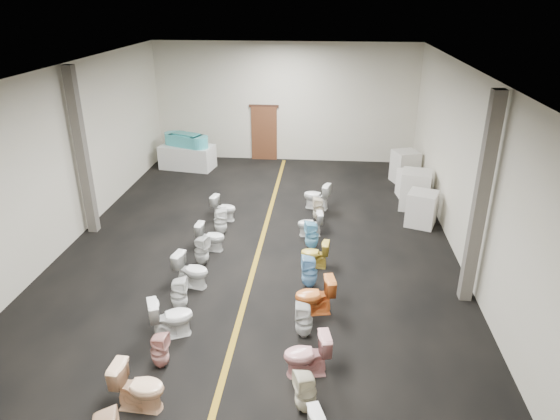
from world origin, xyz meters
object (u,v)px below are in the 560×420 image
at_px(display_table, 188,157).
at_px(bathtub, 186,141).
at_px(toilet_left_6, 192,270).
at_px(toilet_left_10, 224,208).
at_px(toilet_right_2, 306,392).
at_px(appliance_crate_a, 422,209).
at_px(toilet_left_5, 179,294).
at_px(toilet_right_3, 307,355).
at_px(toilet_right_6, 309,272).
at_px(toilet_left_9, 221,221).
at_px(appliance_crate_d, 405,167).
at_px(toilet_left_7, 202,251).
at_px(toilet_right_10, 318,209).
at_px(toilet_right_4, 304,320).
at_px(appliance_crate_b, 415,190).
at_px(appliance_crate_c, 411,184).
at_px(toilet_left_3, 160,351).
at_px(toilet_right_5, 315,296).
at_px(toilet_right_8, 312,235).
at_px(toilet_right_9, 310,224).
at_px(toilet_left_8, 211,237).
at_px(toilet_left_4, 171,317).
at_px(toilet_right_7, 315,254).
at_px(toilet_right_11, 317,196).
at_px(toilet_left_2, 139,387).

distance_m(display_table, bathtub, 0.63).
distance_m(toilet_left_6, toilet_left_10, 3.63).
bearing_deg(toilet_right_2, appliance_crate_a, 136.44).
xyz_separation_m(toilet_left_5, toilet_right_3, (2.72, -1.67, 0.03)).
bearing_deg(toilet_right_6, toilet_left_9, -142.06).
xyz_separation_m(appliance_crate_d, toilet_left_7, (-5.68, -6.39, -0.18)).
bearing_deg(toilet_right_10, bathtub, -136.75).
bearing_deg(bathtub, toilet_right_2, -42.90).
relative_size(toilet_right_2, toilet_right_6, 0.97).
bearing_deg(toilet_right_4, appliance_crate_a, 147.46).
relative_size(toilet_right_4, toilet_right_6, 0.94).
bearing_deg(toilet_left_9, appliance_crate_b, -82.45).
distance_m(appliance_crate_c, toilet_left_3, 10.24).
distance_m(toilet_right_5, toilet_right_8, 2.83).
relative_size(toilet_left_9, toilet_right_2, 1.01).
bearing_deg(appliance_crate_c, toilet_right_5, -113.26).
bearing_deg(toilet_right_9, toilet_left_9, -93.55).
bearing_deg(appliance_crate_c, toilet_right_3, -109.15).
bearing_deg(appliance_crate_d, toilet_right_5, -109.53).
relative_size(appliance_crate_c, toilet_left_8, 1.19).
bearing_deg(toilet_left_4, appliance_crate_a, -69.48).
bearing_deg(appliance_crate_d, toilet_left_7, -131.60).
bearing_deg(toilet_left_10, toilet_right_4, -141.35).
distance_m(appliance_crate_c, toilet_left_5, 8.94).
relative_size(toilet_left_4, toilet_left_8, 1.14).
relative_size(display_table, toilet_left_7, 2.58).
relative_size(toilet_left_7, toilet_left_10, 1.04).
distance_m(toilet_right_6, toilet_right_7, 0.94).
relative_size(bathtub, toilet_right_4, 2.38).
bearing_deg(toilet_right_11, display_table, -108.75).
bearing_deg(toilet_left_5, toilet_left_7, -5.24).
relative_size(bathtub, toilet_right_8, 2.26).
height_order(toilet_left_8, toilet_right_2, toilet_right_2).
relative_size(toilet_left_2, toilet_left_9, 1.08).
bearing_deg(toilet_right_8, toilet_left_10, -135.48).
bearing_deg(bathtub, toilet_right_8, -27.46).
height_order(appliance_crate_d, toilet_right_3, appliance_crate_d).
distance_m(toilet_left_3, toilet_left_7, 3.64).
bearing_deg(toilet_left_10, toilet_left_6, -167.95).
xyz_separation_m(appliance_crate_a, toilet_right_7, (-2.94, -2.68, -0.15)).
height_order(display_table, toilet_left_2, display_table).
bearing_deg(toilet_right_2, appliance_crate_c, 141.10).
bearing_deg(toilet_right_3, appliance_crate_c, 149.03).
bearing_deg(toilet_right_6, appliance_crate_b, 140.15).
relative_size(toilet_left_4, toilet_right_7, 1.22).
height_order(toilet_left_4, toilet_right_10, toilet_left_4).
relative_size(toilet_left_4, toilet_left_5, 1.10).
distance_m(bathtub, toilet_right_4, 10.91).
relative_size(toilet_left_6, toilet_right_8, 1.03).
height_order(toilet_left_6, toilet_right_5, toilet_right_5).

